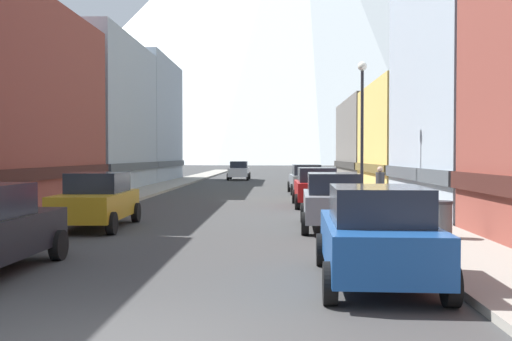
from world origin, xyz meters
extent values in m
cube|color=gray|center=(-6.25, 35.00, 0.07)|extent=(2.50, 100.00, 0.15)
cube|color=gray|center=(6.25, 35.00, 0.07)|extent=(2.50, 100.00, 0.15)
cube|color=#99A5B2|center=(-10.57, 32.92, 5.08)|extent=(6.15, 13.49, 10.16)
cube|color=#444A50|center=(-10.57, 32.92, 1.60)|extent=(6.45, 13.49, 0.50)
cube|color=#99A5B2|center=(-11.87, 46.19, 5.47)|extent=(8.75, 12.84, 10.94)
cube|color=#444A50|center=(-11.87, 46.19, 1.60)|extent=(9.05, 12.84, 0.50)
cube|color=#99A5B2|center=(10.82, 17.04, 5.50)|extent=(6.63, 10.55, 11.00)
cube|color=#444A50|center=(10.82, 17.04, 1.60)|extent=(6.93, 10.55, 0.50)
cube|color=#D8B259|center=(11.40, 28.17, 3.28)|extent=(7.80, 10.72, 6.57)
cube|color=brown|center=(11.40, 28.17, 1.60)|extent=(8.10, 10.72, 0.50)
cube|color=#66605B|center=(11.14, 41.07, 3.40)|extent=(7.28, 13.98, 6.79)
cube|color=#2D2B29|center=(11.14, 41.07, 1.60)|extent=(7.58, 13.98, 0.50)
cylinder|color=black|center=(-2.86, 6.09, 0.34)|extent=(0.23, 0.68, 0.68)
cube|color=#B28419|center=(-3.80, 11.90, 0.74)|extent=(1.94, 4.44, 0.80)
cube|color=#1E232D|center=(-3.81, 12.15, 1.46)|extent=(1.65, 2.24, 0.64)
cylinder|color=black|center=(-2.84, 10.27, 0.34)|extent=(0.24, 0.68, 0.68)
cylinder|color=black|center=(-4.68, 10.23, 0.34)|extent=(0.24, 0.68, 0.68)
cylinder|color=black|center=(-2.92, 13.57, 0.34)|extent=(0.24, 0.68, 0.68)
cylinder|color=black|center=(-4.76, 13.53, 0.34)|extent=(0.24, 0.68, 0.68)
cube|color=#19478C|center=(3.80, 3.96, 0.74)|extent=(2.00, 4.47, 0.80)
cube|color=#1E232D|center=(3.79, 3.71, 1.46)|extent=(1.68, 2.26, 0.64)
cylinder|color=black|center=(2.94, 5.65, 0.34)|extent=(0.25, 0.69, 0.68)
cylinder|color=black|center=(4.78, 5.58, 0.34)|extent=(0.25, 0.69, 0.68)
cylinder|color=black|center=(2.82, 2.35, 0.34)|extent=(0.25, 0.69, 0.68)
cylinder|color=black|center=(4.66, 2.28, 0.34)|extent=(0.25, 0.69, 0.68)
cube|color=slate|center=(3.80, 12.04, 0.74)|extent=(1.99, 4.46, 0.80)
cube|color=#1E232D|center=(3.79, 11.79, 1.46)|extent=(1.67, 2.25, 0.64)
cylinder|color=black|center=(2.94, 13.72, 0.34)|extent=(0.24, 0.69, 0.68)
cylinder|color=black|center=(4.78, 13.66, 0.34)|extent=(0.24, 0.69, 0.68)
cylinder|color=black|center=(2.82, 10.42, 0.34)|extent=(0.24, 0.69, 0.68)
cylinder|color=black|center=(4.66, 10.36, 0.34)|extent=(0.24, 0.69, 0.68)
cube|color=#9E1111|center=(3.80, 20.24, 0.74)|extent=(1.88, 4.42, 0.80)
cube|color=#1E232D|center=(3.80, 19.99, 1.46)|extent=(1.62, 2.21, 0.64)
cylinder|color=black|center=(2.87, 21.89, 0.34)|extent=(0.23, 0.68, 0.68)
cylinder|color=black|center=(4.71, 21.90, 0.34)|extent=(0.23, 0.68, 0.68)
cylinder|color=black|center=(2.89, 18.59, 0.34)|extent=(0.23, 0.68, 0.68)
cylinder|color=black|center=(4.73, 18.60, 0.34)|extent=(0.23, 0.68, 0.68)
cube|color=slate|center=(3.80, 29.40, 0.74)|extent=(1.99, 4.46, 0.80)
cube|color=#1E232D|center=(3.81, 29.15, 1.46)|extent=(1.68, 2.26, 0.64)
cylinder|color=black|center=(2.82, 31.02, 0.34)|extent=(0.24, 0.69, 0.68)
cylinder|color=black|center=(4.66, 31.09, 0.34)|extent=(0.24, 0.69, 0.68)
cylinder|color=black|center=(2.94, 27.72, 0.34)|extent=(0.24, 0.69, 0.68)
cylinder|color=black|center=(4.78, 27.79, 0.34)|extent=(0.24, 0.69, 0.68)
cube|color=silver|center=(-1.60, 49.67, 0.74)|extent=(1.84, 4.40, 0.80)
cube|color=#1E232D|center=(-1.60, 49.92, 1.46)|extent=(1.60, 2.20, 0.64)
cylinder|color=black|center=(-0.68, 48.02, 0.34)|extent=(0.22, 0.68, 0.68)
cylinder|color=black|center=(-2.52, 48.02, 0.34)|extent=(0.22, 0.68, 0.68)
cylinder|color=black|center=(-0.68, 51.32, 0.34)|extent=(0.22, 0.68, 0.68)
cylinder|color=black|center=(-2.52, 51.32, 0.34)|extent=(0.22, 0.68, 0.68)
cylinder|color=#4C5156|center=(6.35, 8.91, 0.60)|extent=(0.56, 0.56, 0.90)
cylinder|color=#2D2D33|center=(6.35, 8.91, 1.09)|extent=(0.59, 0.59, 0.08)
cylinder|color=#333338|center=(6.25, 17.57, 0.90)|extent=(0.36, 0.36, 1.50)
sphere|color=tan|center=(6.25, 17.57, 1.76)|extent=(0.24, 0.24, 0.24)
cylinder|color=black|center=(5.35, 16.51, 2.90)|extent=(0.12, 0.12, 5.50)
sphere|color=white|center=(5.35, 16.51, 5.83)|extent=(0.36, 0.36, 0.36)
cone|color=silver|center=(12.50, 260.00, 69.84)|extent=(255.62, 255.62, 139.69)
camera|label=1|loc=(1.98, -6.82, 2.33)|focal=41.42mm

